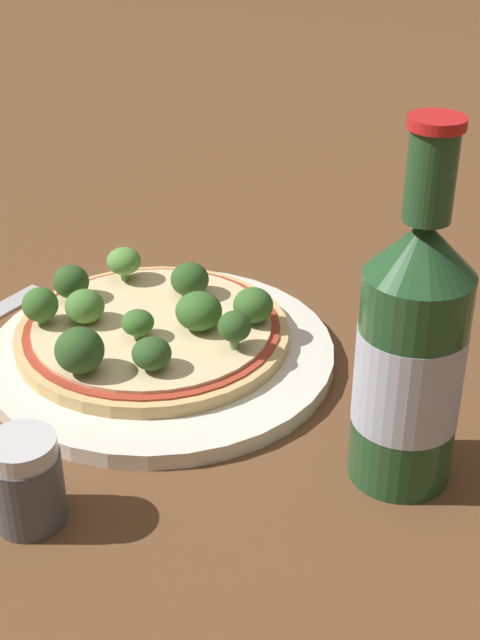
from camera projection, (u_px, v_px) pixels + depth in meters
name	position (u px, v px, depth m)	size (l,w,h in m)	color
ground_plane	(189.00, 354.00, 0.68)	(3.00, 3.00, 0.00)	brown
plate	(161.00, 353.00, 0.67)	(0.26, 0.26, 0.01)	silver
pizza	(153.00, 331.00, 0.67)	(0.21, 0.21, 0.01)	tan
broccoli_floret_0	(40.00, 305.00, 0.66)	(0.03, 0.03, 0.03)	#6B8E51
broccoli_floret_1	(190.00, 279.00, 0.70)	(0.03, 0.03, 0.03)	#6B8E51
broccoli_floret_2	(196.00, 313.00, 0.65)	(0.03, 0.03, 0.03)	#6B8E51
broccoli_floret_3	(235.00, 327.00, 0.63)	(0.02, 0.02, 0.03)	#6B8E51
broccoli_floret_4	(80.00, 350.00, 0.60)	(0.03, 0.03, 0.03)	#6B8E51
broccoli_floret_5	(253.00, 305.00, 0.66)	(0.03, 0.03, 0.03)	#6B8E51
broccoli_floret_6	(124.00, 261.00, 0.72)	(0.03, 0.03, 0.03)	#6B8E51
broccoli_floret_7	(138.00, 323.00, 0.64)	(0.02, 0.02, 0.02)	#6B8E51
broccoli_floret_8	(152.00, 354.00, 0.61)	(0.03, 0.03, 0.02)	#6B8E51
broccoli_floret_9	(71.00, 282.00, 0.69)	(0.03, 0.03, 0.03)	#6B8E51
broccoli_floret_10	(85.00, 306.00, 0.66)	(0.03, 0.03, 0.03)	#6B8E51
beer_bottle	(411.00, 354.00, 0.51)	(0.06, 0.06, 0.23)	#234C28
pepper_shaker	(26.00, 481.00, 0.51)	(0.04, 0.04, 0.06)	#4C4C51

